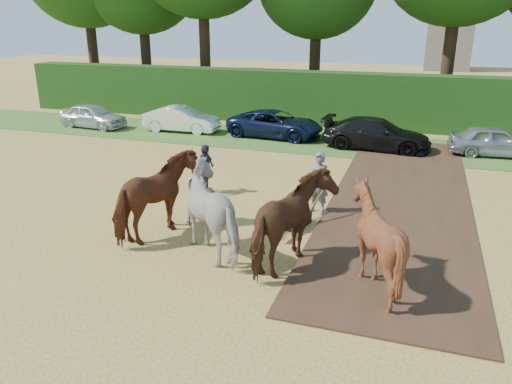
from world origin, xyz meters
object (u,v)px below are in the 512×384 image
Objects in this scene: spectator_near at (199,194)px; plough_team at (258,216)px; parked_cars at (369,132)px; spectator_far at (205,169)px.

spectator_near is 2.91m from plough_team.
parked_cars is (1.34, 12.97, -0.48)m from plough_team.
spectator_near reaches higher than spectator_far.
spectator_near is 1.04× the size of spectator_far.
plough_team is 0.23× the size of parked_cars.
plough_team is at bearing -85.59° from spectator_near.
spectator_far is 9.91m from parked_cars.
spectator_near is 0.22× the size of plough_team.
spectator_far is 0.05× the size of parked_cars.
spectator_near is 11.93m from parked_cars.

